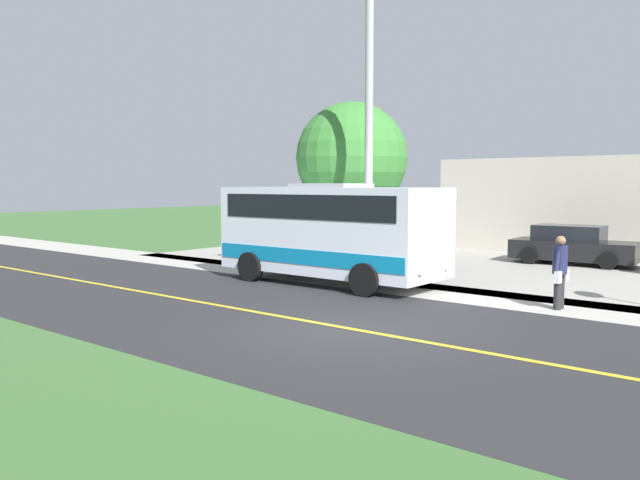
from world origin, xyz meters
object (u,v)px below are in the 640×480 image
street_light_pole (367,123)px  tree_curbside (352,159)px  parked_car_near (573,246)px  pedestrian_with_bags (560,270)px  shuttle_bus_front (331,229)px

street_light_pole → tree_curbside: bearing=-136.6°
street_light_pole → parked_car_near: size_ratio=1.92×
pedestrian_with_bags → parked_car_near: bearing=-164.4°
shuttle_bus_front → tree_curbside: bearing=-155.0°
shuttle_bus_front → tree_curbside: size_ratio=1.21×
shuttle_bus_front → street_light_pole: 3.29m
parked_car_near → tree_curbside: size_ratio=0.78×
pedestrian_with_bags → shuttle_bus_front: bearing=-87.9°
street_light_pole → parked_car_near: 10.32m
parked_car_near → pedestrian_with_bags: bearing=15.6°
street_light_pole → parked_car_near: (-8.95, 3.13, -4.06)m
shuttle_bus_front → street_light_pole: size_ratio=0.81×
street_light_pole → parked_car_near: bearing=160.7°
parked_car_near → street_light_pole: bearing=-19.3°
shuttle_bus_front → parked_car_near: bearing=155.7°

